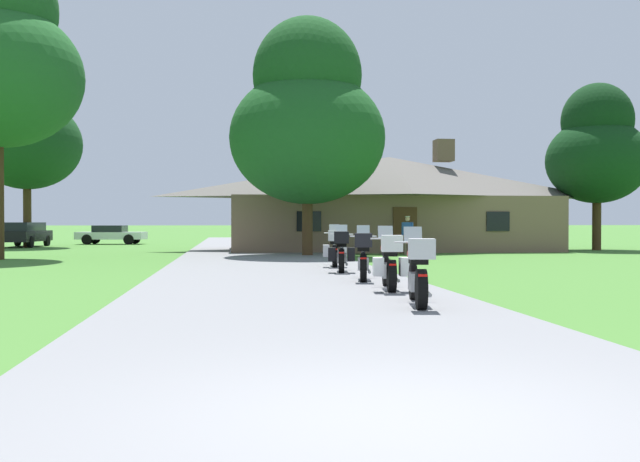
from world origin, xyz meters
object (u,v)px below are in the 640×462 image
Objects in this scene: parked_white_sedan_far_left at (111,234)px; motorcycle_yellow_farthest_in_row at (335,249)px; tree_left_far at (27,131)px; tree_right_of_lodge at (597,149)px; motorcycle_red_nearest_to_camera at (418,272)px; parked_black_suv_far_left at (23,233)px; bystander_blue_shirt_near_lodge at (407,233)px; motorcycle_red_second_in_row at (390,263)px; motorcycle_silver_fourth_in_row at (342,252)px; motorcycle_black_third_in_row at (363,256)px; tree_by_lodge_front at (307,119)px.

motorcycle_yellow_farthest_in_row is at bearing -150.75° from parked_white_sedan_far_left.
tree_left_far is 1.23× the size of tree_right_of_lodge.
parked_black_suv_far_left is at bearing 124.99° from motorcycle_red_nearest_to_camera.
parked_black_suv_far_left is at bearing -174.44° from bystander_blue_shirt_near_lodge.
tree_left_far reaches higher than motorcycle_red_nearest_to_camera.
parked_black_suv_far_left reaches higher than motorcycle_yellow_farthest_in_row.
motorcycle_red_second_in_row and motorcycle_silver_fourth_in_row have the same top height.
motorcycle_silver_fourth_in_row is 0.25× the size of tree_right_of_lodge.
motorcycle_red_nearest_to_camera is 1.00× the size of motorcycle_yellow_farthest_in_row.
tree_right_of_lodge is (15.11, 19.92, 4.50)m from motorcycle_red_second_in_row.
motorcycle_yellow_farthest_in_row is at bearing -53.48° from tree_left_far.
parked_black_suv_far_left reaches higher than motorcycle_black_third_in_row.
tree_left_far is at bearing -172.83° from bystander_blue_shirt_near_lodge.
motorcycle_black_third_in_row and motorcycle_silver_fourth_in_row have the same top height.
motorcycle_red_nearest_to_camera is 34.37m from parked_black_suv_far_left.
motorcycle_yellow_farthest_in_row is at bearing 98.79° from motorcycle_red_nearest_to_camera.
motorcycle_red_nearest_to_camera is at bearing -60.73° from parked_black_suv_far_left.
parked_black_suv_far_left is at bearing 125.42° from motorcycle_red_second_in_row.
tree_left_far reaches higher than motorcycle_red_second_in_row.
bystander_blue_shirt_near_lodge is at bearing 82.29° from motorcycle_red_second_in_row.
tree_right_of_lodge is 31.57m from parked_black_suv_far_left.
motorcycle_red_second_in_row is 34.44m from parked_white_sedan_far_left.
bystander_blue_shirt_near_lodge is at bearing 85.83° from motorcycle_red_nearest_to_camera.
tree_left_far is at bearing 125.49° from motorcycle_red_second_in_row.
tree_right_of_lodge reaches higher than parked_white_sedan_far_left.
motorcycle_silver_fourth_in_row is 26.85m from tree_left_far.
parked_white_sedan_far_left is at bearing 119.90° from motorcycle_black_third_in_row.
tree_left_far is 2.21× the size of parked_black_suv_far_left.
motorcycle_black_third_in_row is at bearing -89.95° from tree_by_lodge_front.
motorcycle_red_nearest_to_camera is 10.35m from motorcycle_yellow_farthest_in_row.
tree_right_of_lodge reaches higher than motorcycle_yellow_farthest_in_row.
bystander_blue_shirt_near_lodge is 0.36× the size of parked_black_suv_far_left.
tree_by_lodge_front reaches higher than bystander_blue_shirt_near_lodge.
motorcycle_silver_fourth_in_row is at bearing -136.34° from tree_right_of_lodge.
parked_black_suv_far_left is at bearing 115.90° from tree_left_far.
parked_black_suv_far_left is 6.03m from parked_white_sedan_far_left.
tree_right_of_lodge reaches higher than bystander_blue_shirt_near_lodge.
bystander_blue_shirt_near_lodge is at bearing -161.00° from tree_right_of_lodge.
tree_right_of_lodge reaches higher than motorcycle_black_third_in_row.
tree_by_lodge_front reaches higher than motorcycle_black_third_in_row.
motorcycle_red_second_in_row is 25.40m from tree_right_of_lodge.
motorcycle_yellow_farthest_in_row is 25.49m from parked_black_suv_far_left.
bystander_blue_shirt_near_lodge is at bearing -28.31° from parked_black_suv_far_left.
tree_left_far reaches higher than bystander_blue_shirt_near_lodge.
motorcycle_red_second_in_row and motorcycle_yellow_farthest_in_row have the same top height.
parked_white_sedan_far_left is (-10.84, 24.98, 0.03)m from motorcycle_yellow_farthest_in_row.
motorcycle_red_nearest_to_camera is 36.93m from parked_white_sedan_far_left.
motorcycle_red_second_in_row is 7.71m from motorcycle_yellow_farthest_in_row.
motorcycle_red_second_in_row is (0.11, 2.65, -0.01)m from motorcycle_red_nearest_to_camera.
motorcycle_red_second_in_row is at bearing -67.76° from bystander_blue_shirt_near_lodge.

